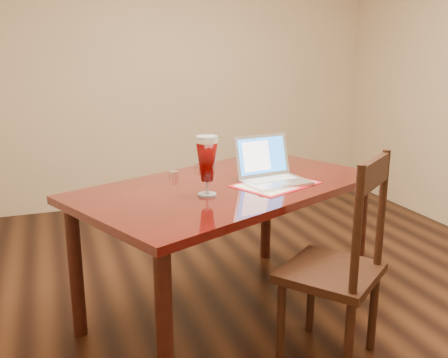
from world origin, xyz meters
name	(u,v)px	position (x,y,z in m)	size (l,w,h in m)	color
ground	(260,313)	(0.00, 0.00, 0.00)	(5.00, 5.00, 0.00)	black
room_shell	(266,13)	(0.00, 0.00, 1.76)	(4.51, 5.01, 2.71)	#CCAF88
dining_table	(230,198)	(-0.17, 0.08, 0.73)	(2.00, 1.61, 1.14)	#480B09
dining_chair	(338,267)	(0.18, -0.55, 0.52)	(0.64, 0.64, 1.10)	black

